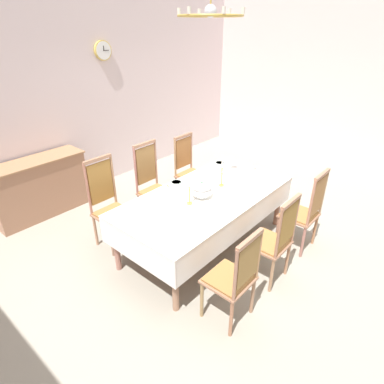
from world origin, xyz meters
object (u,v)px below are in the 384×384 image
(chair_north_a, at_px, (109,204))
(candlestick_west, at_px, (189,194))
(soup_tureen, at_px, (202,190))
(dining_table, at_px, (206,200))
(mounted_clock, at_px, (103,50))
(bowl_near_left, at_px, (176,183))
(bowl_far_left, at_px, (245,200))
(chair_south_c, at_px, (305,210))
(spoon_secondary, at_px, (223,162))
(chandelier, at_px, (210,14))
(bowl_near_right, at_px, (220,163))
(chair_north_c, at_px, (189,169))
(spoon_primary, at_px, (169,186))
(chair_south_a, at_px, (234,276))
(bowl_far_right, at_px, (227,212))
(chair_north_b, at_px, (152,184))
(chair_south_b, at_px, (274,239))
(candlestick_east, at_px, (222,176))

(chair_north_a, xyz_separation_m, candlestick_west, (0.47, -1.00, 0.30))
(chair_north_a, relative_size, soup_tureen, 4.53)
(dining_table, relative_size, mounted_clock, 7.57)
(bowl_near_left, bearing_deg, bowl_far_left, -78.28)
(dining_table, height_order, bowl_near_left, bowl_near_left)
(chair_south_c, height_order, spoon_secondary, chair_south_c)
(candlestick_west, xyz_separation_m, mounted_clock, (0.89, 2.69, 1.39))
(chair_north_a, distance_m, mounted_clock, 2.75)
(dining_table, xyz_separation_m, chair_north_a, (-0.79, 1.00, -0.09))
(soup_tureen, distance_m, mounted_clock, 3.11)
(chair_north_a, height_order, bowl_far_left, chair_north_a)
(chair_south_c, relative_size, chandelier, 1.70)
(candlestick_west, height_order, bowl_near_right, candlestick_west)
(chair_north_c, distance_m, mounted_clock, 2.43)
(bowl_near_left, relative_size, spoon_primary, 0.88)
(chair_south_a, height_order, chair_south_c, chair_south_c)
(bowl_far_right, bearing_deg, soup_tureen, 76.60)
(bowl_near_left, distance_m, spoon_primary, 0.12)
(chair_north_b, bearing_deg, chair_south_c, 112.08)
(chair_north_a, bearing_deg, chair_south_b, 111.28)
(chair_south_a, height_order, bowl_near_left, chair_south_a)
(chair_south_b, relative_size, bowl_near_left, 7.19)
(bowl_near_right, bearing_deg, dining_table, -153.12)
(bowl_far_left, bearing_deg, chair_north_b, 96.70)
(candlestick_west, distance_m, chandelier, 1.89)
(bowl_far_left, bearing_deg, dining_table, 108.59)
(candlestick_west, bearing_deg, spoon_primary, 71.83)
(chair_north_b, xyz_separation_m, chandelier, (0.01, -1.00, 2.17))
(dining_table, relative_size, chair_south_b, 2.15)
(chair_north_a, distance_m, chandelier, 2.51)
(chair_north_b, bearing_deg, soup_tureen, 85.45)
(chair_south_b, bearing_deg, bowl_near_right, 57.78)
(mounted_clock, bearing_deg, soup_tureen, -103.85)
(spoon_primary, bearing_deg, chair_north_a, 129.24)
(dining_table, xyz_separation_m, chair_north_c, (0.79, 0.99, -0.12))
(spoon_secondary, bearing_deg, chair_north_a, 174.35)
(soup_tureen, distance_m, bowl_near_left, 0.49)
(dining_table, distance_m, chair_south_a, 1.27)
(mounted_clock, bearing_deg, bowl_far_left, -97.41)
(bowl_far_right, bearing_deg, candlestick_west, 103.79)
(chair_south_c, height_order, spoon_primary, chair_south_c)
(candlestick_west, xyz_separation_m, bowl_far_right, (0.11, -0.47, -0.11))
(spoon_secondary, bearing_deg, chair_south_a, -130.28)
(chair_north_b, height_order, mounted_clock, mounted_clock)
(chair_south_c, bearing_deg, dining_table, 128.61)
(bowl_far_left, distance_m, bowl_far_right, 0.36)
(dining_table, relative_size, chair_north_a, 1.96)
(candlestick_east, distance_m, spoon_secondary, 0.85)
(chair_south_c, height_order, candlestick_east, candlestick_east)
(dining_table, relative_size, bowl_near_left, 15.43)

